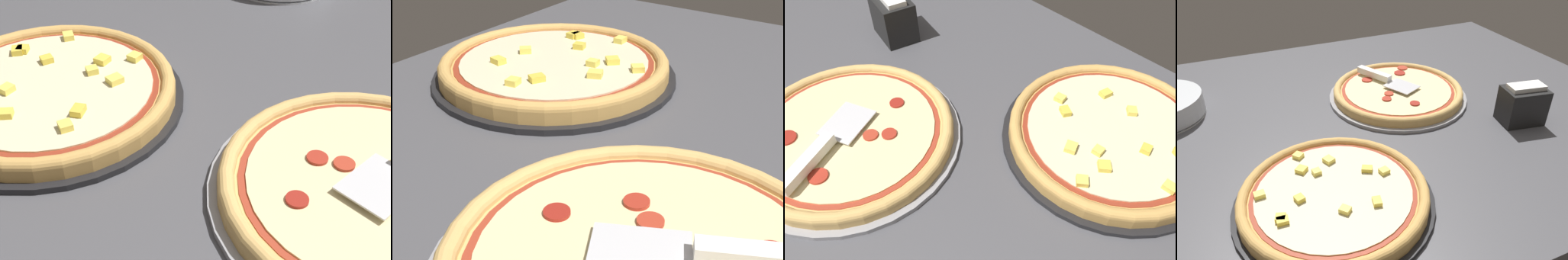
# 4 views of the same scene
# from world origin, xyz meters

# --- Properties ---
(ground_plane) EXTENTS (1.55, 1.22, 0.04)m
(ground_plane) POSITION_xyz_m (0.00, 0.00, -0.02)
(ground_plane) COLOR #4C4C51
(pizza_pan_back) EXTENTS (0.41, 0.41, 0.01)m
(pizza_pan_back) POSITION_xyz_m (0.25, 0.32, 0.01)
(pizza_pan_back) COLOR black
(pizza_pan_back) RESTS_ON ground_plane
(pizza_back) EXTENTS (0.39, 0.39, 0.03)m
(pizza_back) POSITION_xyz_m (0.25, 0.32, 0.03)
(pizza_back) COLOR tan
(pizza_back) RESTS_ON pizza_pan_back
(serving_spatula) EXTENTS (0.14, 0.22, 0.02)m
(serving_spatula) POSITION_xyz_m (-0.06, -0.12, 0.05)
(serving_spatula) COLOR silver
(serving_spatula) RESTS_ON pizza_front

